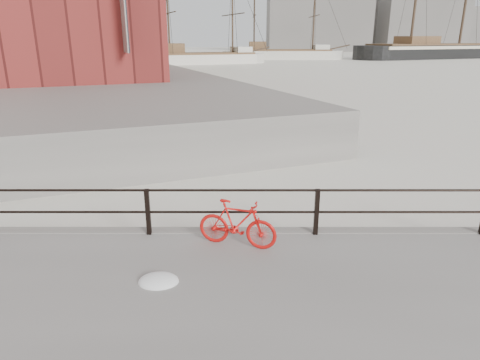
% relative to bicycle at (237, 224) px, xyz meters
% --- Properties ---
extents(ground, '(400.00, 400.00, 0.00)m').
position_rel_bicycle_xyz_m(ground, '(5.14, 0.68, -0.83)').
color(ground, white).
rests_on(ground, ground).
extents(far_quay, '(78.44, 148.07, 1.80)m').
position_rel_bicycle_xyz_m(far_quay, '(-34.86, 72.68, 0.07)').
color(far_quay, gray).
rests_on(far_quay, ground).
extents(bicycle, '(1.59, 0.70, 0.96)m').
position_rel_bicycle_xyz_m(bicycle, '(0.00, 0.00, 0.00)').
color(bicycle, red).
rests_on(bicycle, promenade).
extents(barque_black, '(63.28, 41.20, 34.10)m').
position_rel_bicycle_xyz_m(barque_black, '(48.07, 90.54, -0.83)').
color(barque_black, black).
rests_on(barque_black, ground).
extents(schooner_mid, '(26.44, 11.64, 19.10)m').
position_rel_bicycle_xyz_m(schooner_mid, '(8.82, 83.08, -0.83)').
color(schooner_mid, beige).
rests_on(schooner_mid, ground).
extents(schooner_left, '(26.49, 18.91, 18.38)m').
position_rel_bicycle_xyz_m(schooner_left, '(-6.37, 67.52, -0.83)').
color(schooner_left, beige).
rests_on(schooner_left, ground).
extents(workboat_far, '(11.65, 4.58, 7.00)m').
position_rel_bicycle_xyz_m(workboat_far, '(-28.07, 48.32, -0.83)').
color(workboat_far, black).
rests_on(workboat_far, ground).
extents(apartment_brick, '(27.87, 22.90, 21.20)m').
position_rel_bicycle_xyz_m(apartment_brick, '(-49.82, 104.38, 11.57)').
color(apartment_brick, brown).
rests_on(apartment_brick, far_quay).
extents(industrial_west, '(32.00, 18.00, 18.00)m').
position_rel_bicycle_xyz_m(industrial_west, '(25.14, 140.68, 8.17)').
color(industrial_west, gray).
rests_on(industrial_west, ground).
extents(industrial_mid, '(26.00, 20.00, 24.00)m').
position_rel_bicycle_xyz_m(industrial_mid, '(60.14, 145.68, 11.17)').
color(industrial_mid, gray).
rests_on(industrial_mid, ground).
extents(industrial_east, '(20.00, 16.00, 14.00)m').
position_rel_bicycle_xyz_m(industrial_east, '(83.14, 150.68, 6.17)').
color(industrial_east, gray).
rests_on(industrial_east, ground).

